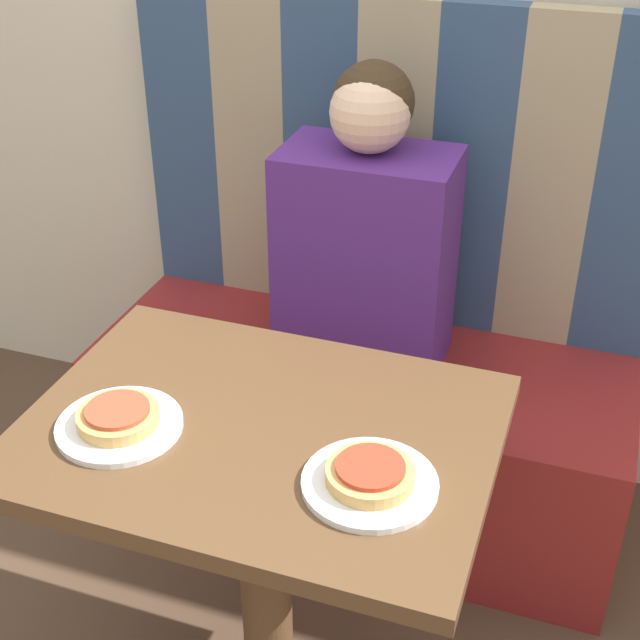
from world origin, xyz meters
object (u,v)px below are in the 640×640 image
plate_right (370,483)px  person (367,234)px  pizza_left (118,416)px  plate_left (120,426)px  pizza_right (370,473)px

plate_right → person: bearing=107.1°
plate_right → pizza_left: (-0.45, 0.00, 0.02)m
plate_right → pizza_left: bearing=180.0°
person → plate_right: person is taller
plate_left → pizza_right: (0.45, 0.00, 0.02)m
pizza_right → plate_right: bearing=0.0°
person → plate_right: 0.76m
pizza_left → plate_left: bearing=0.0°
person → plate_right: bearing=-72.9°
plate_left → pizza_right: size_ratio=1.54×
plate_right → pizza_left: size_ratio=1.54×
plate_right → pizza_right: bearing=0.0°
person → plate_right: size_ratio=3.27×
plate_left → pizza_right: 0.45m
plate_right → pizza_right: size_ratio=1.54×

